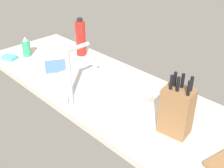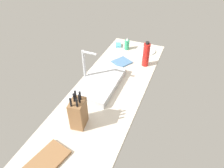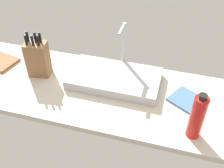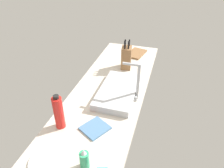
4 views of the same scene
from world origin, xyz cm
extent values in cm
cube|color=beige|center=(0.00, 0.00, 1.75)|extent=(195.82, 59.54, 3.50)
cube|color=#B7BABF|center=(4.53, 8.90, 6.34)|extent=(53.00, 29.16, 5.68)
cylinder|color=#B7BABF|center=(5.73, 24.77, 19.03)|extent=(2.40, 2.40, 31.05)
cylinder|color=#B7BABF|center=(5.73, 18.50, 33.55)|extent=(2.00, 12.53, 2.00)
cylinder|color=#B7BABF|center=(9.23, 24.77, 5.50)|extent=(1.60, 1.60, 4.00)
cube|color=brown|center=(-41.66, 4.44, 14.34)|extent=(13.77, 11.03, 21.69)
cylinder|color=black|center=(-45.06, 2.02, 28.32)|extent=(1.59, 1.59, 6.27)
cylinder|color=black|center=(-46.22, 5.76, 28.32)|extent=(1.59, 1.59, 6.27)
cylinder|color=black|center=(-41.26, 2.43, 28.32)|extent=(1.59, 1.59, 6.27)
cylinder|color=black|center=(-41.51, 6.07, 28.32)|extent=(1.59, 1.59, 6.27)
cylinder|color=black|center=(-38.27, 3.49, 28.32)|extent=(1.59, 1.59, 6.27)
cylinder|color=black|center=(-38.78, 6.69, 28.32)|extent=(1.59, 1.59, 6.27)
cube|color=brown|center=(-75.23, 8.30, 4.40)|extent=(28.72, 21.42, 1.80)
cylinder|color=#2D9966|center=(75.91, 9.09, 8.92)|extent=(5.43, 5.43, 10.84)
cone|color=silver|center=(75.91, 9.09, 15.74)|extent=(2.99, 2.99, 2.80)
cylinder|color=red|center=(51.26, -18.83, 15.32)|extent=(6.63, 6.63, 23.65)
cylinder|color=black|center=(51.26, -18.83, 28.25)|extent=(3.64, 3.64, 2.20)
cylinder|color=white|center=(79.66, -12.21, 4.10)|extent=(21.29, 21.29, 1.20)
cube|color=teal|center=(46.96, 4.34, 4.10)|extent=(22.28, 21.85, 1.20)
camera|label=1|loc=(-91.23, 91.57, 84.05)|focal=44.92mm
camera|label=2|loc=(-123.92, -53.99, 117.93)|focal=32.99mm
camera|label=3|loc=(37.13, -111.30, 107.43)|focal=43.66mm
camera|label=4|loc=(142.68, 44.66, 107.70)|focal=34.23mm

